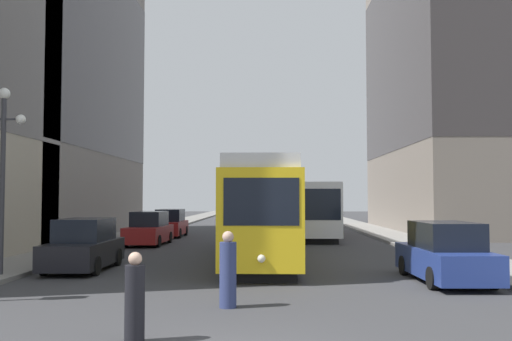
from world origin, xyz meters
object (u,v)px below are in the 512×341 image
at_px(pedestrian_crossing_near, 228,272).
at_px(pedestrian_crossing_far, 135,300).
at_px(streetcar, 263,209).
at_px(lamp_post_left_near, 3,152).
at_px(parked_car_left_near, 149,229).
at_px(parked_car_left_far, 84,246).
at_px(parked_car_right_far, 445,254).
at_px(transit_bus, 312,207).
at_px(parked_car_left_mid, 170,224).

xyz_separation_m(pedestrian_crossing_near, pedestrian_crossing_far, (-1.42, -3.16, -0.09)).
distance_m(streetcar, pedestrian_crossing_near, 10.34).
height_order(pedestrian_crossing_far, lamp_post_left_near, lamp_post_left_near).
xyz_separation_m(parked_car_left_near, pedestrian_crossing_far, (4.18, -20.49, -0.11)).
height_order(parked_car_left_far, pedestrian_crossing_far, parked_car_left_far).
distance_m(parked_car_right_far, pedestrian_crossing_far, 10.62).
bearing_deg(transit_bus, pedestrian_crossing_near, -98.32).
bearing_deg(lamp_post_left_near, pedestrian_crossing_far, -51.15).
distance_m(parked_car_left_mid, parked_car_right_far, 22.99).
bearing_deg(parked_car_left_near, parked_car_right_far, -46.65).
xyz_separation_m(parked_car_left_mid, pedestrian_crossing_far, (4.18, -26.95, -0.10)).
distance_m(streetcar, parked_car_right_far, 8.39).
bearing_deg(parked_car_left_far, transit_bus, 60.58).
bearing_deg(parked_car_left_mid, parked_car_left_far, -90.32).
bearing_deg(pedestrian_crossing_near, parked_car_left_mid, 115.98).
distance_m(transit_bus, pedestrian_crossing_far, 27.42).
bearing_deg(parked_car_right_far, pedestrian_crossing_near, 31.62).
relative_size(parked_car_left_mid, parked_car_left_far, 1.03).
height_order(parked_car_right_far, parked_car_left_far, same).
relative_size(transit_bus, parked_car_left_mid, 2.82).
relative_size(parked_car_left_far, pedestrian_crossing_far, 2.81).
xyz_separation_m(parked_car_left_mid, pedestrian_crossing_near, (5.60, -23.79, -0.02)).
xyz_separation_m(parked_car_left_near, parked_car_right_far, (11.91, -13.20, 0.00)).
xyz_separation_m(streetcar, transit_bus, (3.07, 13.49, -0.15)).
bearing_deg(parked_car_left_mid, parked_car_right_far, -59.12).
distance_m(transit_bus, lamp_post_left_near, 22.49).
distance_m(parked_car_right_far, parked_car_left_far, 12.17).
height_order(parked_car_left_near, pedestrian_crossing_near, parked_car_left_near).
height_order(streetcar, transit_bus, streetcar).
bearing_deg(parked_car_left_mid, parked_car_left_near, -90.31).
bearing_deg(parked_car_left_near, streetcar, -47.03).
height_order(parked_car_left_near, parked_car_left_far, same).
bearing_deg(transit_bus, lamp_post_left_near, -119.53).
xyz_separation_m(transit_bus, lamp_post_left_near, (-11.28, -19.34, 2.06)).
height_order(parked_car_left_far, pedestrian_crossing_near, parked_car_left_far).
distance_m(parked_car_left_near, parked_car_left_far, 10.69).
relative_size(streetcar, parked_car_right_far, 2.97).
xyz_separation_m(parked_car_left_far, lamp_post_left_near, (-1.90, -2.24, 3.16)).
height_order(parked_car_left_mid, parked_car_left_far, same).
xyz_separation_m(parked_car_right_far, parked_car_left_far, (-11.91, 2.51, -0.00)).
height_order(parked_car_left_near, parked_car_left_mid, same).
distance_m(parked_car_left_mid, lamp_post_left_near, 19.74).
height_order(pedestrian_crossing_near, pedestrian_crossing_far, pedestrian_crossing_near).
bearing_deg(pedestrian_crossing_near, streetcar, 98.80).
height_order(streetcar, parked_car_right_far, streetcar).
relative_size(parked_car_left_mid, lamp_post_left_near, 0.77).
bearing_deg(parked_car_left_mid, transit_bus, -0.64).
xyz_separation_m(parked_car_right_far, lamp_post_left_near, (-13.81, 0.27, 3.16)).
bearing_deg(pedestrian_crossing_far, parked_car_right_far, -137.84).
height_order(parked_car_left_mid, pedestrian_crossing_near, parked_car_left_mid).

